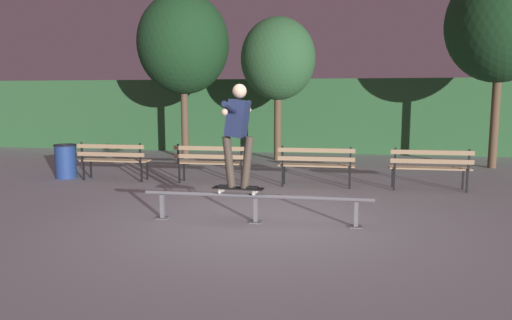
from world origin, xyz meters
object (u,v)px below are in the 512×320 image
at_px(tree_far_left, 183,44).
at_px(trash_can, 66,161).
at_px(skateboard, 238,189).
at_px(grind_rail, 256,201).
at_px(tree_behind_benches, 278,59).
at_px(skateboarder, 238,127).
at_px(park_bench_right_center, 316,162).
at_px(park_bench_rightmost, 430,165).
at_px(park_bench_left_center, 211,160).
at_px(park_bench_leftmost, 113,157).
at_px(tree_far_right, 501,24).

relative_size(tree_far_left, trash_can, 6.31).
bearing_deg(skateboard, grind_rail, 0.00).
relative_size(tree_behind_benches, trash_can, 5.34).
bearing_deg(tree_far_left, trash_can, -112.32).
distance_m(skateboarder, park_bench_right_center, 3.35).
relative_size(park_bench_rightmost, tree_behind_benches, 0.37).
distance_m(skateboarder, park_bench_left_center, 3.43).
bearing_deg(park_bench_leftmost, grind_rail, -38.54).
bearing_deg(park_bench_right_center, park_bench_left_center, 180.00).
distance_m(tree_behind_benches, trash_can, 6.68).
bearing_deg(park_bench_left_center, grind_rail, -63.27).
distance_m(park_bench_left_center, park_bench_rightmost, 4.59).
xyz_separation_m(skateboard, park_bench_leftmost, (-3.56, 3.05, 0.02)).
relative_size(skateboard, trash_can, 0.99).
bearing_deg(park_bench_rightmost, grind_rail, -135.00).
xyz_separation_m(skateboarder, park_bench_rightmost, (3.32, 3.05, -0.91)).
distance_m(skateboard, tree_behind_benches, 7.82).
distance_m(park_bench_leftmost, park_bench_rightmost, 6.89).
distance_m(skateboarder, trash_can, 5.91).
bearing_deg(trash_can, park_bench_rightmost, -1.05).
distance_m(park_bench_left_center, tree_behind_benches, 5.09).
relative_size(park_bench_right_center, park_bench_rightmost, 1.00).
height_order(park_bench_rightmost, tree_far_right, tree_far_right).
bearing_deg(tree_far_left, tree_behind_benches, 4.59).
bearing_deg(skateboarder, skateboard, 176.60).
bearing_deg(grind_rail, skateboard, -180.00).
bearing_deg(skateboard, skateboarder, -3.40).
bearing_deg(park_bench_right_center, tree_behind_benches, 107.70).
bearing_deg(tree_behind_benches, skateboarder, -87.23).
bearing_deg(park_bench_right_center, tree_far_left, 136.01).
relative_size(grind_rail, tree_far_left, 0.69).
height_order(skateboard, skateboarder, skateboarder).
relative_size(skateboarder, park_bench_leftmost, 0.97).
bearing_deg(skateboarder, park_bench_leftmost, 139.42).
distance_m(skateboarder, park_bench_leftmost, 4.78).
xyz_separation_m(skateboarder, tree_far_right, (5.59, 6.71, 2.36)).
bearing_deg(park_bench_rightmost, tree_far_right, 58.13).
height_order(grind_rail, skateboard, skateboard).
relative_size(grind_rail, tree_far_right, 0.65).
relative_size(park_bench_left_center, tree_far_right, 0.30).
relative_size(park_bench_leftmost, tree_behind_benches, 0.37).
relative_size(skateboard, park_bench_right_center, 0.49).
height_order(skateboard, trash_can, trash_can).
distance_m(park_bench_rightmost, tree_far_left, 8.29).
bearing_deg(park_bench_left_center, tree_far_left, 115.50).
bearing_deg(trash_can, skateboarder, -33.44).
bearing_deg(skateboard, park_bench_leftmost, 139.40).
xyz_separation_m(skateboard, trash_can, (-4.85, 3.21, -0.10)).
bearing_deg(skateboard, park_bench_rightmost, 42.56).
bearing_deg(tree_far_right, trash_can, -161.47).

